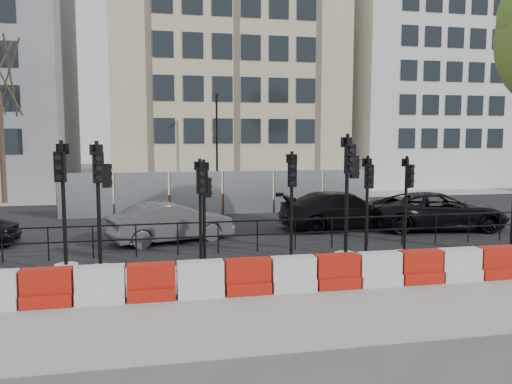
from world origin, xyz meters
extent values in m
plane|color=#51514C|center=(0.00, 0.00, 0.00)|extent=(120.00, 120.00, 0.00)
cube|color=gray|center=(0.00, -3.00, 0.01)|extent=(40.00, 6.00, 0.02)
cube|color=black|center=(0.00, 7.00, 0.01)|extent=(40.00, 14.00, 0.03)
cube|color=gray|center=(0.00, 16.00, 0.01)|extent=(40.00, 4.00, 0.02)
cube|color=#C3AF8F|center=(2.00, 22.00, 9.00)|extent=(15.00, 10.00, 18.00)
cube|color=silver|center=(17.00, 22.00, 8.00)|extent=(12.00, 9.00, 16.00)
cylinder|color=black|center=(-7.20, 1.20, 0.50)|extent=(0.04, 0.04, 1.00)
cylinder|color=black|center=(-6.00, 1.20, 0.50)|extent=(0.04, 0.04, 1.00)
cylinder|color=black|center=(-4.80, 1.20, 0.50)|extent=(0.04, 0.04, 1.00)
cylinder|color=black|center=(-3.60, 1.20, 0.50)|extent=(0.04, 0.04, 1.00)
cylinder|color=black|center=(-2.40, 1.20, 0.50)|extent=(0.04, 0.04, 1.00)
cylinder|color=black|center=(-1.20, 1.20, 0.50)|extent=(0.04, 0.04, 1.00)
cylinder|color=black|center=(0.00, 1.20, 0.50)|extent=(0.04, 0.04, 1.00)
cylinder|color=black|center=(1.20, 1.20, 0.50)|extent=(0.04, 0.04, 1.00)
cylinder|color=black|center=(2.40, 1.20, 0.50)|extent=(0.04, 0.04, 1.00)
cylinder|color=black|center=(3.60, 1.20, 0.50)|extent=(0.04, 0.04, 1.00)
cylinder|color=black|center=(4.80, 1.20, 0.50)|extent=(0.04, 0.04, 1.00)
cylinder|color=black|center=(6.00, 1.20, 0.50)|extent=(0.04, 0.04, 1.00)
cylinder|color=black|center=(7.20, 1.20, 0.50)|extent=(0.04, 0.04, 1.00)
cylinder|color=black|center=(8.40, 1.20, 0.50)|extent=(0.04, 0.04, 1.00)
cube|color=black|center=(0.00, 1.20, 0.98)|extent=(18.00, 0.04, 0.04)
cube|color=black|center=(0.00, 1.20, 0.55)|extent=(18.00, 0.04, 0.04)
cube|color=#94989D|center=(-6.00, 9.00, 1.00)|extent=(2.30, 0.05, 2.00)
cylinder|color=black|center=(-7.15, 9.00, 1.00)|extent=(0.05, 0.05, 2.00)
cube|color=#94989D|center=(-3.60, 9.00, 1.00)|extent=(2.30, 0.05, 2.00)
cylinder|color=black|center=(-4.75, 9.00, 1.00)|extent=(0.05, 0.05, 2.00)
cube|color=#94989D|center=(-1.20, 9.00, 1.00)|extent=(2.30, 0.05, 2.00)
cylinder|color=black|center=(-2.35, 9.00, 1.00)|extent=(0.05, 0.05, 2.00)
cube|color=#94989D|center=(1.20, 9.00, 1.00)|extent=(2.30, 0.05, 2.00)
cylinder|color=black|center=(0.05, 9.00, 1.00)|extent=(0.05, 0.05, 2.00)
cube|color=#94989D|center=(3.60, 9.00, 1.00)|extent=(2.30, 0.05, 2.00)
cylinder|color=black|center=(2.45, 9.00, 1.00)|extent=(0.05, 0.05, 2.00)
cube|color=#94989D|center=(6.00, 9.00, 1.00)|extent=(2.30, 0.05, 2.00)
cylinder|color=black|center=(4.85, 9.00, 1.00)|extent=(0.05, 0.05, 2.00)
cube|color=#D2510E|center=(-4.00, 10.50, 0.40)|extent=(1.00, 0.40, 0.80)
cube|color=#D2510E|center=(-2.00, 10.50, 0.40)|extent=(1.00, 0.40, 0.80)
cube|color=#D2510E|center=(0.00, 10.50, 0.40)|extent=(1.00, 0.40, 0.80)
cube|color=#D2510E|center=(2.00, 10.50, 0.40)|extent=(1.00, 0.40, 0.80)
cube|color=#D2510E|center=(4.00, 10.50, 0.40)|extent=(1.00, 0.40, 0.80)
cylinder|color=black|center=(0.50, 15.00, 3.00)|extent=(0.12, 0.12, 6.00)
cube|color=black|center=(0.50, 14.75, 5.90)|extent=(0.12, 0.50, 0.12)
cylinder|color=#473828|center=(-11.00, 15.50, 3.15)|extent=(0.28, 0.28, 6.30)
cube|color=#B21A0E|center=(-5.25, -2.80, 0.15)|extent=(1.00, 0.50, 0.30)
cube|color=#B21A0E|center=(-5.25, -2.80, 0.55)|extent=(1.00, 0.35, 0.50)
cube|color=silver|center=(-4.20, -2.80, 0.15)|extent=(1.00, 0.50, 0.30)
cube|color=silver|center=(-4.20, -2.80, 0.55)|extent=(1.00, 0.35, 0.50)
cube|color=#B21A0E|center=(-3.15, -2.80, 0.15)|extent=(1.00, 0.50, 0.30)
cube|color=#B21A0E|center=(-3.15, -2.80, 0.55)|extent=(1.00, 0.35, 0.50)
cube|color=silver|center=(-2.10, -2.80, 0.15)|extent=(1.00, 0.50, 0.30)
cube|color=silver|center=(-2.10, -2.80, 0.55)|extent=(1.00, 0.35, 0.50)
cube|color=#B21A0E|center=(-1.05, -2.80, 0.15)|extent=(1.00, 0.50, 0.30)
cube|color=#B21A0E|center=(-1.05, -2.80, 0.55)|extent=(1.00, 0.35, 0.50)
cube|color=silver|center=(0.00, -2.80, 0.15)|extent=(1.00, 0.50, 0.30)
cube|color=silver|center=(0.00, -2.80, 0.55)|extent=(1.00, 0.35, 0.50)
cube|color=#B21A0E|center=(1.05, -2.80, 0.15)|extent=(1.00, 0.50, 0.30)
cube|color=#B21A0E|center=(1.05, -2.80, 0.55)|extent=(1.00, 0.35, 0.50)
cube|color=silver|center=(2.10, -2.80, 0.15)|extent=(1.00, 0.50, 0.30)
cube|color=silver|center=(2.10, -2.80, 0.55)|extent=(1.00, 0.35, 0.50)
cube|color=#B21A0E|center=(3.15, -2.80, 0.15)|extent=(1.00, 0.50, 0.30)
cube|color=#B21A0E|center=(3.15, -2.80, 0.55)|extent=(1.00, 0.35, 0.50)
cube|color=silver|center=(4.20, -2.80, 0.15)|extent=(1.00, 0.50, 0.30)
cube|color=silver|center=(4.20, -2.80, 0.55)|extent=(1.00, 0.35, 0.50)
cube|color=#B21A0E|center=(5.25, -2.80, 0.15)|extent=(1.00, 0.50, 0.30)
cube|color=#B21A0E|center=(5.25, -2.80, 0.55)|extent=(1.00, 0.35, 0.50)
cylinder|color=white|center=(-5.19, -0.90, 0.21)|extent=(0.56, 0.56, 0.41)
torus|color=#FF5D0D|center=(-5.19, -0.90, 0.12)|extent=(0.67, 0.67, 0.05)
torus|color=#FF5D0D|center=(-5.19, -0.90, 0.21)|extent=(0.67, 0.67, 0.05)
torus|color=#FF5D0D|center=(-5.19, -0.90, 0.29)|extent=(0.67, 0.67, 0.05)
cylinder|color=black|center=(-5.19, -0.90, 1.86)|extent=(0.09, 0.09, 3.11)
cube|color=black|center=(-5.22, -1.02, 2.80)|extent=(0.27, 0.20, 0.72)
cylinder|color=black|center=(-5.23, -1.10, 2.57)|extent=(0.16, 0.08, 0.16)
cylinder|color=black|center=(-5.23, -1.10, 2.80)|extent=(0.16, 0.08, 0.16)
cylinder|color=black|center=(-5.23, -1.10, 3.02)|extent=(0.16, 0.08, 0.16)
cube|color=black|center=(-5.17, -0.84, 3.21)|extent=(0.31, 0.10, 0.25)
cylinder|color=white|center=(-4.35, -1.23, 0.21)|extent=(0.56, 0.56, 0.41)
torus|color=#FF5D0D|center=(-4.35, -1.23, 0.12)|extent=(0.67, 0.67, 0.05)
torus|color=#FF5D0D|center=(-4.35, -1.23, 0.21)|extent=(0.67, 0.67, 0.05)
torus|color=#FF5D0D|center=(-4.35, -1.23, 0.29)|extent=(0.67, 0.67, 0.05)
cylinder|color=black|center=(-4.35, -1.23, 1.86)|extent=(0.09, 0.09, 3.09)
cube|color=black|center=(-4.32, -1.35, 2.79)|extent=(0.28, 0.21, 0.72)
cylinder|color=black|center=(-4.29, -1.43, 2.56)|extent=(0.16, 0.09, 0.15)
cylinder|color=black|center=(-4.29, -1.43, 2.79)|extent=(0.16, 0.09, 0.15)
cylinder|color=black|center=(-4.29, -1.43, 3.01)|extent=(0.16, 0.09, 0.15)
cube|color=black|center=(-4.37, -1.17, 3.20)|extent=(0.31, 0.11, 0.25)
cube|color=black|center=(-4.15, -1.17, 2.58)|extent=(0.24, 0.19, 0.57)
cylinder|color=white|center=(-1.83, -1.07, 0.18)|extent=(0.48, 0.48, 0.36)
torus|color=#FF5D0D|center=(-1.83, -1.07, 0.11)|extent=(0.58, 0.58, 0.04)
torus|color=#FF5D0D|center=(-1.83, -1.07, 0.18)|extent=(0.58, 0.58, 0.04)
torus|color=#FF5D0D|center=(-1.83, -1.07, 0.25)|extent=(0.58, 0.58, 0.04)
cylinder|color=black|center=(-1.83, -1.07, 1.61)|extent=(0.08, 0.08, 2.68)
cube|color=black|center=(-1.85, -1.18, 2.41)|extent=(0.23, 0.15, 0.62)
cylinder|color=black|center=(-1.86, -1.25, 2.21)|extent=(0.14, 0.06, 0.13)
cylinder|color=black|center=(-1.86, -1.25, 2.41)|extent=(0.14, 0.06, 0.13)
cylinder|color=black|center=(-1.86, -1.25, 2.60)|extent=(0.14, 0.06, 0.13)
cube|color=black|center=(-1.83, -1.02, 2.76)|extent=(0.27, 0.06, 0.21)
cylinder|color=white|center=(-1.94, -1.19, 0.18)|extent=(0.49, 0.49, 0.36)
torus|color=#FF5D0D|center=(-1.94, -1.19, 0.11)|extent=(0.58, 0.58, 0.04)
torus|color=#FF5D0D|center=(-1.94, -1.19, 0.18)|extent=(0.58, 0.58, 0.04)
torus|color=#FF5D0D|center=(-1.94, -1.19, 0.25)|extent=(0.58, 0.58, 0.04)
cylinder|color=black|center=(-1.94, -1.19, 1.62)|extent=(0.08, 0.08, 2.70)
cube|color=black|center=(-1.92, -1.30, 2.43)|extent=(0.23, 0.15, 0.63)
cylinder|color=black|center=(-1.92, -1.37, 2.23)|extent=(0.14, 0.06, 0.13)
cylinder|color=black|center=(-1.92, -1.37, 2.43)|extent=(0.14, 0.06, 0.13)
cylinder|color=black|center=(-1.92, -1.37, 2.63)|extent=(0.14, 0.06, 0.13)
cube|color=black|center=(-1.94, -1.14, 2.79)|extent=(0.27, 0.06, 0.22)
cube|color=black|center=(-1.76, -1.17, 2.25)|extent=(0.19, 0.14, 0.49)
cylinder|color=white|center=(0.42, -1.14, 0.19)|extent=(0.51, 0.51, 0.38)
torus|color=#FF5D0D|center=(0.42, -1.14, 0.11)|extent=(0.62, 0.62, 0.05)
torus|color=#FF5D0D|center=(0.42, -1.14, 0.19)|extent=(0.62, 0.62, 0.05)
torus|color=#FF5D0D|center=(0.42, -1.14, 0.27)|extent=(0.62, 0.62, 0.05)
cylinder|color=black|center=(0.42, -1.14, 1.71)|extent=(0.09, 0.09, 2.85)
cube|color=black|center=(0.40, -1.25, 2.57)|extent=(0.25, 0.17, 0.67)
cylinder|color=black|center=(0.38, -1.33, 2.36)|extent=(0.15, 0.07, 0.14)
cylinder|color=black|center=(0.38, -1.33, 2.57)|extent=(0.15, 0.07, 0.14)
cylinder|color=black|center=(0.38, -1.33, 2.78)|extent=(0.15, 0.07, 0.14)
cube|color=black|center=(0.43, -1.08, 2.95)|extent=(0.29, 0.08, 0.23)
cylinder|color=white|center=(1.90, -1.18, 0.22)|extent=(0.59, 0.59, 0.43)
torus|color=#FF5D0D|center=(1.90, -1.18, 0.13)|extent=(0.71, 0.71, 0.05)
torus|color=#FF5D0D|center=(1.90, -1.18, 0.22)|extent=(0.71, 0.71, 0.05)
torus|color=#FF5D0D|center=(1.90, -1.18, 0.30)|extent=(0.71, 0.71, 0.05)
cylinder|color=black|center=(1.90, -1.18, 1.95)|extent=(0.10, 0.10, 3.26)
cube|color=black|center=(1.92, -1.31, 2.93)|extent=(0.28, 0.19, 0.76)
cylinder|color=black|center=(1.94, -1.40, 2.69)|extent=(0.17, 0.08, 0.16)
cylinder|color=black|center=(1.94, -1.40, 2.93)|extent=(0.17, 0.08, 0.16)
cylinder|color=black|center=(1.94, -1.40, 3.17)|extent=(0.17, 0.08, 0.16)
cube|color=black|center=(1.89, -1.12, 3.37)|extent=(0.33, 0.08, 0.26)
cube|color=black|center=(2.12, -1.15, 2.71)|extent=(0.24, 0.17, 0.60)
cylinder|color=white|center=(2.53, -1.07, 0.18)|extent=(0.49, 0.49, 0.36)
torus|color=#FF5D0D|center=(2.53, -1.07, 0.11)|extent=(0.59, 0.59, 0.05)
torus|color=#FF5D0D|center=(2.53, -1.07, 0.18)|extent=(0.59, 0.59, 0.05)
torus|color=#FF5D0D|center=(2.53, -1.07, 0.26)|extent=(0.59, 0.59, 0.05)
cylinder|color=black|center=(2.53, -1.07, 1.64)|extent=(0.08, 0.08, 2.73)
cube|color=black|center=(2.53, -1.18, 2.46)|extent=(0.22, 0.13, 0.64)
cylinder|color=black|center=(2.52, -1.25, 2.26)|extent=(0.14, 0.05, 0.14)
cylinder|color=black|center=(2.52, -1.25, 2.46)|extent=(0.14, 0.05, 0.14)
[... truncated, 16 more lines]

